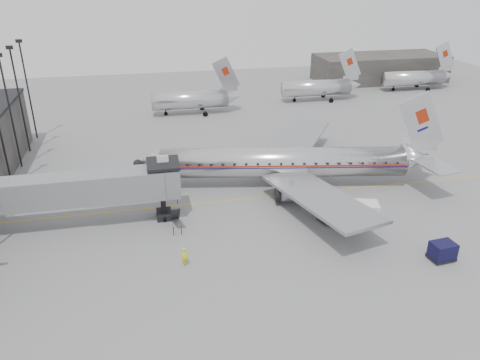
{
  "coord_description": "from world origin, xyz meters",
  "views": [
    {
      "loc": [
        -10.56,
        -41.96,
        25.18
      ],
      "look_at": [
        -0.59,
        4.6,
        3.2
      ],
      "focal_mm": 35.0,
      "sensor_mm": 36.0,
      "label": 1
    }
  ],
  "objects_px": {
    "airliner": "(289,162)",
    "service_van": "(353,213)",
    "baggage_cart_navy": "(443,251)",
    "ramp_worker": "(185,257)",
    "baggage_cart_white": "(331,213)"
  },
  "relations": [
    {
      "from": "service_van",
      "to": "ramp_worker",
      "type": "height_order",
      "value": "service_van"
    },
    {
      "from": "baggage_cart_navy",
      "to": "ramp_worker",
      "type": "relative_size",
      "value": 1.31
    },
    {
      "from": "airliner",
      "to": "service_van",
      "type": "height_order",
      "value": "airliner"
    },
    {
      "from": "airliner",
      "to": "ramp_worker",
      "type": "distance_m",
      "value": 20.86
    },
    {
      "from": "baggage_cart_navy",
      "to": "baggage_cart_white",
      "type": "distance_m",
      "value": 11.65
    },
    {
      "from": "service_van",
      "to": "ramp_worker",
      "type": "xyz_separation_m",
      "value": [
        -18.24,
        -4.02,
        -0.39
      ]
    },
    {
      "from": "baggage_cart_navy",
      "to": "ramp_worker",
      "type": "distance_m",
      "value": 23.93
    },
    {
      "from": "baggage_cart_white",
      "to": "ramp_worker",
      "type": "relative_size",
      "value": 1.57
    },
    {
      "from": "airliner",
      "to": "service_van",
      "type": "relative_size",
      "value": 6.57
    },
    {
      "from": "baggage_cart_navy",
      "to": "ramp_worker",
      "type": "height_order",
      "value": "ramp_worker"
    },
    {
      "from": "baggage_cart_white",
      "to": "airliner",
      "type": "bearing_deg",
      "value": 79.18
    },
    {
      "from": "ramp_worker",
      "to": "baggage_cart_white",
      "type": "bearing_deg",
      "value": -2.2
    },
    {
      "from": "airliner",
      "to": "baggage_cart_white",
      "type": "xyz_separation_m",
      "value": [
        1.72,
        -9.85,
        -1.98
      ]
    },
    {
      "from": "airliner",
      "to": "service_van",
      "type": "bearing_deg",
      "value": -60.32
    },
    {
      "from": "baggage_cart_white",
      "to": "ramp_worker",
      "type": "bearing_deg",
      "value": 176.44
    }
  ]
}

